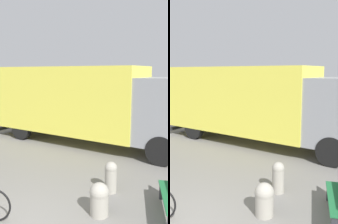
# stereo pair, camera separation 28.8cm
# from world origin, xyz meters

# --- Properties ---
(delivery_truck) EXTENTS (9.65, 3.55, 3.45)m
(delivery_truck) POSITION_xyz_m (-1.36, 6.75, 1.92)
(delivery_truck) COLOR #EAE04C
(delivery_truck) RESTS_ON ground
(bollard_near_bench) EXTENTS (0.44, 0.44, 0.77)m
(bollard_near_bench) POSITION_xyz_m (1.30, 1.51, 0.41)
(bollard_near_bench) COLOR #9E998C
(bollard_near_bench) RESTS_ON ground
(bollard_far_bench) EXTENTS (0.34, 0.34, 0.85)m
(bollard_far_bench) POSITION_xyz_m (1.21, 2.67, 0.46)
(bollard_far_bench) COLOR #9E998C
(bollard_far_bench) RESTS_ON ground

